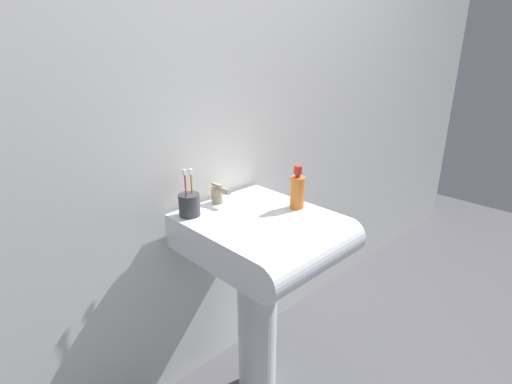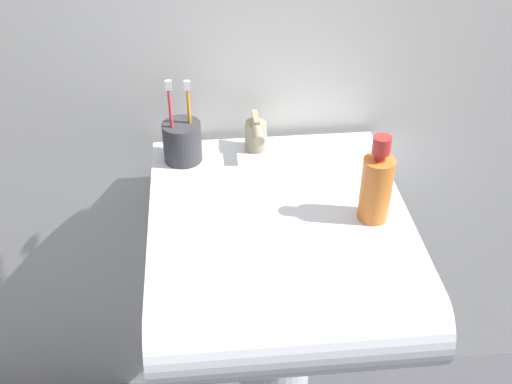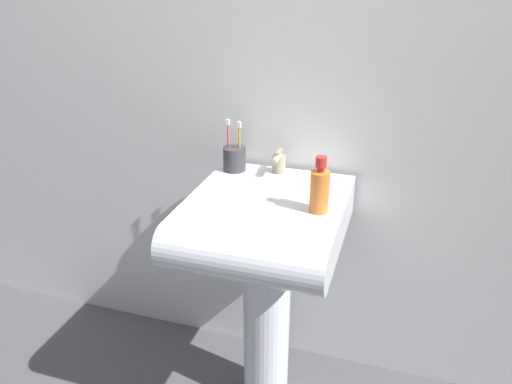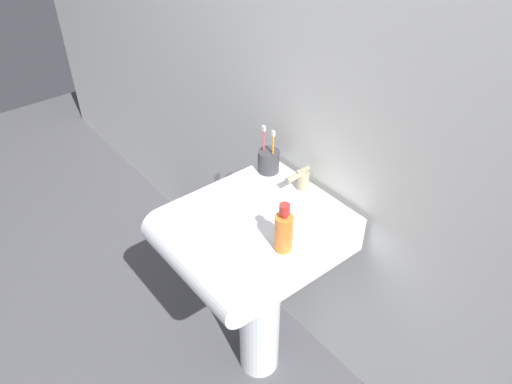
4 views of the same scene
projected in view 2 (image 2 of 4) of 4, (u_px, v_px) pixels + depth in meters
sink_pedestal at (274, 372)px, 1.49m from camera, size 0.16×0.16×0.70m
sink_basin at (280, 252)px, 1.20m from camera, size 0.48×0.58×0.13m
faucet at (256, 134)px, 1.34m from camera, size 0.05×0.10×0.08m
toothbrush_cup at (182, 141)px, 1.31m from camera, size 0.08×0.08×0.19m
soap_bottle at (376, 186)px, 1.14m from camera, size 0.06×0.06×0.17m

